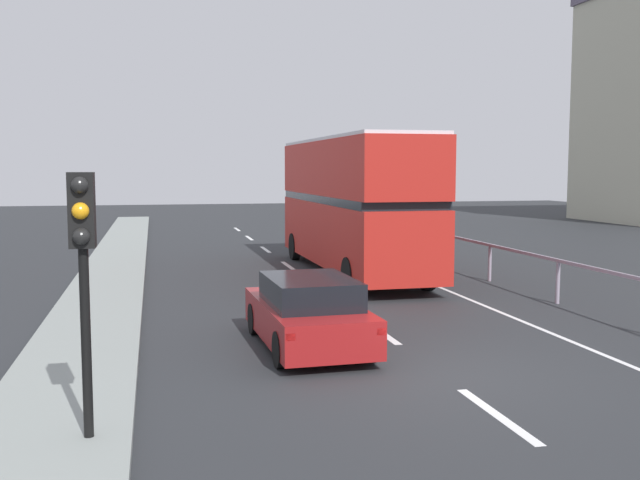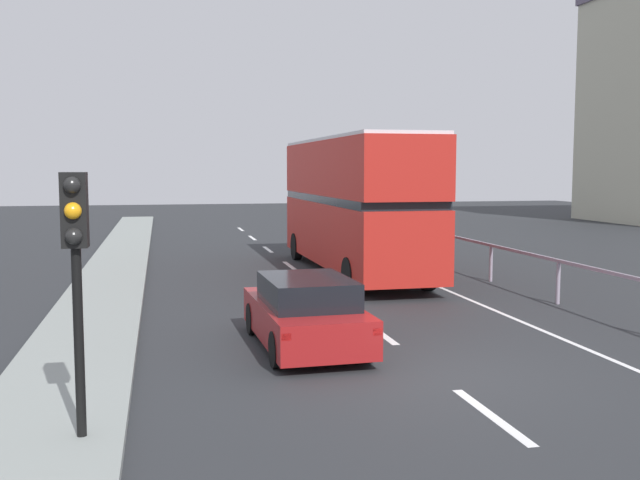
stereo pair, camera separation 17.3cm
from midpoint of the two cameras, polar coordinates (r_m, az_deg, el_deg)
name	(u,v)px [view 2 (the right image)]	position (r m, az deg, el deg)	size (l,w,h in m)	color
ground_plane	(434,376)	(12.54, 9.32, -10.49)	(74.82, 120.00, 0.10)	#282A2D
near_sidewalk_kerb	(61,392)	(11.75, -19.29, -11.23)	(2.06, 80.00, 0.14)	gray
lane_paint_markings	(391,286)	(21.32, 5.85, -3.61)	(3.57, 46.00, 0.01)	silver
bridge_side_railing	(491,251)	(22.60, 13.54, -0.84)	(0.10, 42.00, 1.14)	#96899B
double_decker_bus_red	(354,202)	(23.63, 2.87, 3.03)	(2.62, 10.67, 4.39)	#B4211A
hatchback_car_near	(305,313)	(13.90, -0.80, -5.78)	(1.90, 4.11, 1.38)	maroon
traffic_signal_pole	(75,240)	(9.10, -18.18, 0.00)	(0.30, 0.42, 3.23)	black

